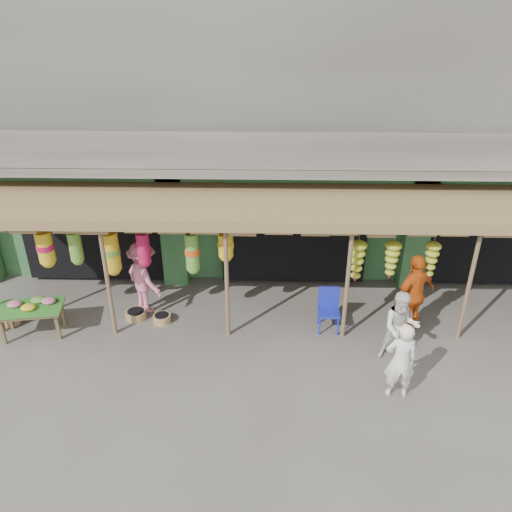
{
  "coord_description": "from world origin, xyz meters",
  "views": [
    {
      "loc": [
        -0.68,
        -9.14,
        6.57
      ],
      "look_at": [
        -0.92,
        1.0,
        1.33
      ],
      "focal_mm": 35.0,
      "sensor_mm": 36.0,
      "label": 1
    }
  ],
  "objects_px": {
    "flower_table": "(31,308)",
    "person_shopper": "(144,278)",
    "person_front": "(400,361)",
    "person_vendor": "(414,295)",
    "blue_chair": "(329,307)",
    "person_right": "(400,327)"
  },
  "relations": [
    {
      "from": "person_vendor",
      "to": "person_shopper",
      "type": "xyz_separation_m",
      "value": [
        -5.99,
        0.7,
        -0.06
      ]
    },
    {
      "from": "person_front",
      "to": "person_right",
      "type": "xyz_separation_m",
      "value": [
        0.25,
        1.07,
        -0.02
      ]
    },
    {
      "from": "person_right",
      "to": "person_vendor",
      "type": "height_order",
      "value": "person_vendor"
    },
    {
      "from": "blue_chair",
      "to": "person_shopper",
      "type": "height_order",
      "value": "person_shopper"
    },
    {
      "from": "person_front",
      "to": "person_vendor",
      "type": "relative_size",
      "value": 0.84
    },
    {
      "from": "person_front",
      "to": "person_shopper",
      "type": "relative_size",
      "value": 0.9
    },
    {
      "from": "person_front",
      "to": "person_right",
      "type": "relative_size",
      "value": 1.02
    },
    {
      "from": "person_vendor",
      "to": "person_shopper",
      "type": "height_order",
      "value": "person_vendor"
    },
    {
      "from": "blue_chair",
      "to": "person_front",
      "type": "distance_m",
      "value": 2.38
    },
    {
      "from": "person_right",
      "to": "blue_chair",
      "type": "bearing_deg",
      "value": 145.02
    },
    {
      "from": "flower_table",
      "to": "person_shopper",
      "type": "bearing_deg",
      "value": 13.52
    },
    {
      "from": "person_right",
      "to": "person_vendor",
      "type": "distance_m",
      "value": 1.08
    },
    {
      "from": "person_vendor",
      "to": "blue_chair",
      "type": "bearing_deg",
      "value": -35.03
    },
    {
      "from": "flower_table",
      "to": "person_vendor",
      "type": "height_order",
      "value": "person_vendor"
    },
    {
      "from": "flower_table",
      "to": "person_right",
      "type": "relative_size",
      "value": 0.96
    },
    {
      "from": "blue_chair",
      "to": "person_right",
      "type": "distance_m",
      "value": 1.68
    },
    {
      "from": "person_vendor",
      "to": "person_right",
      "type": "bearing_deg",
      "value": 30.98
    },
    {
      "from": "person_shopper",
      "to": "person_front",
      "type": "bearing_deg",
      "value": -164.72
    },
    {
      "from": "person_front",
      "to": "person_vendor",
      "type": "distance_m",
      "value": 2.16
    },
    {
      "from": "person_front",
      "to": "blue_chair",
      "type": "bearing_deg",
      "value": -63.77
    },
    {
      "from": "flower_table",
      "to": "person_front",
      "type": "bearing_deg",
      "value": -23.25
    },
    {
      "from": "flower_table",
      "to": "person_front",
      "type": "relative_size",
      "value": 0.93
    }
  ]
}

